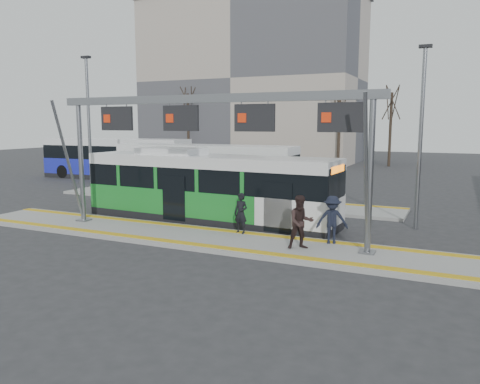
% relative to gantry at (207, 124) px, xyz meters
% --- Properties ---
extents(ground, '(120.00, 120.00, 0.00)m').
position_rel_gantry_xyz_m(ground, '(0.35, -0.25, -4.30)').
color(ground, '#2D2D30').
rests_on(ground, ground).
extents(platform_main, '(22.00, 3.00, 0.15)m').
position_rel_gantry_xyz_m(platform_main, '(0.35, -0.25, -4.22)').
color(platform_main, gray).
rests_on(platform_main, ground).
extents(platform_second, '(20.00, 3.00, 0.15)m').
position_rel_gantry_xyz_m(platform_second, '(-3.65, 7.75, -4.22)').
color(platform_second, gray).
rests_on(platform_second, ground).
extents(tactile_main, '(22.00, 2.65, 0.02)m').
position_rel_gantry_xyz_m(tactile_main, '(0.35, -0.25, -4.14)').
color(tactile_main, gold).
rests_on(tactile_main, platform_main).
extents(tactile_second, '(20.00, 0.35, 0.02)m').
position_rel_gantry_xyz_m(tactile_second, '(-3.65, 8.90, -4.14)').
color(tactile_second, gold).
rests_on(tactile_second, platform_second).
extents(gantry, '(13.00, 1.68, 5.20)m').
position_rel_gantry_xyz_m(gantry, '(0.00, 0.00, 0.00)').
color(gantry, slate).
rests_on(gantry, platform_main).
extents(apartment_block, '(24.50, 12.50, 18.40)m').
position_rel_gantry_xyz_m(apartment_block, '(-13.65, 35.75, 4.91)').
color(apartment_block, '#AA9C8D').
rests_on(apartment_block, ground).
extents(hero_bus, '(11.76, 3.04, 3.20)m').
position_rel_gantry_xyz_m(hero_bus, '(-1.65, 2.93, -2.83)').
color(hero_bus, black).
rests_on(hero_bus, ground).
extents(bg_bus_green, '(11.86, 2.73, 2.95)m').
position_rel_gantry_xyz_m(bg_bus_green, '(-6.22, 10.86, -2.84)').
color(bg_bus_green, black).
rests_on(bg_bus_green, ground).
extents(bg_bus_blue, '(12.11, 3.33, 3.13)m').
position_rel_gantry_xyz_m(bg_bus_blue, '(-15.86, 13.88, -2.76)').
color(bg_bus_blue, black).
rests_on(bg_bus_blue, ground).
extents(passenger_a, '(0.62, 0.46, 1.55)m').
position_rel_gantry_xyz_m(passenger_a, '(0.98, 0.79, -3.37)').
color(passenger_a, black).
rests_on(passenger_a, platform_main).
extents(passenger_b, '(1.11, 1.05, 1.80)m').
position_rel_gantry_xyz_m(passenger_b, '(3.72, -0.37, -3.25)').
color(passenger_b, '#2C1F1D').
rests_on(passenger_b, platform_main).
extents(passenger_c, '(1.23, 0.94, 1.68)m').
position_rel_gantry_xyz_m(passenger_c, '(4.50, 0.76, -3.31)').
color(passenger_c, black).
rests_on(passenger_c, platform_main).
extents(tree_left, '(1.40, 1.40, 7.40)m').
position_rel_gantry_xyz_m(tree_left, '(-2.00, 29.31, 1.31)').
color(tree_left, '#382B21').
rests_on(tree_left, ground).
extents(tree_mid, '(1.40, 1.40, 8.29)m').
position_rel_gantry_xyz_m(tree_mid, '(2.09, 33.88, 1.99)').
color(tree_mid, '#382B21').
rests_on(tree_mid, ground).
extents(tree_far, '(1.40, 1.40, 8.48)m').
position_rel_gantry_xyz_m(tree_far, '(-18.47, 29.13, 2.13)').
color(tree_far, '#382B21').
rests_on(tree_far, ground).
extents(lamp_west, '(0.50, 0.25, 7.81)m').
position_rel_gantry_xyz_m(lamp_west, '(-9.72, 4.48, -0.15)').
color(lamp_west, slate).
rests_on(lamp_west, ground).
extents(lamp_east, '(0.50, 0.25, 7.34)m').
position_rel_gantry_xyz_m(lamp_east, '(6.93, 5.07, -0.39)').
color(lamp_east, slate).
rests_on(lamp_east, ground).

